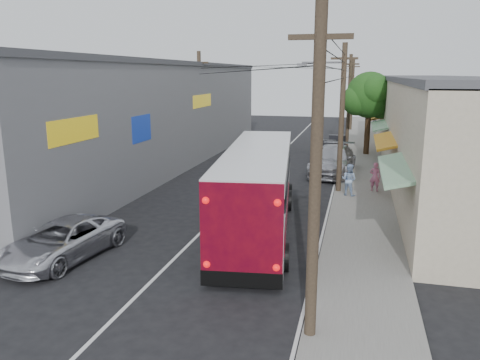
# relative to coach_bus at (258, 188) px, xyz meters

# --- Properties ---
(ground) EXTENTS (120.00, 120.00, 0.00)m
(ground) POSITION_rel_coach_bus_xyz_m (-2.18, -5.91, -1.79)
(ground) COLOR black
(ground) RESTS_ON ground
(sidewalk) EXTENTS (3.00, 80.00, 0.12)m
(sidewalk) POSITION_rel_coach_bus_xyz_m (4.32, 14.09, -1.73)
(sidewalk) COLOR slate
(sidewalk) RESTS_ON ground
(building_right) EXTENTS (7.09, 40.00, 6.25)m
(building_right) POSITION_rel_coach_bus_xyz_m (8.80, 16.09, 1.37)
(building_right) COLOR beige
(building_right) RESTS_ON ground
(building_left) EXTENTS (7.20, 36.00, 7.25)m
(building_left) POSITION_rel_coach_bus_xyz_m (-10.68, 12.09, 1.87)
(building_left) COLOR slate
(building_left) RESTS_ON ground
(utility_poles) EXTENTS (11.80, 45.28, 8.00)m
(utility_poles) POSITION_rel_coach_bus_xyz_m (0.94, 14.42, 2.34)
(utility_poles) COLOR #473828
(utility_poles) RESTS_ON ground
(street_tree) EXTENTS (4.40, 4.00, 6.60)m
(street_tree) POSITION_rel_coach_bus_xyz_m (4.69, 20.11, 2.89)
(street_tree) COLOR #3F2B19
(street_tree) RESTS_ON ground
(coach_bus) EXTENTS (4.00, 12.18, 3.45)m
(coach_bus) POSITION_rel_coach_bus_xyz_m (0.00, 0.00, 0.00)
(coach_bus) COLOR silver
(coach_bus) RESTS_ON ground
(jeepney) EXTENTS (2.89, 5.15, 1.36)m
(jeepney) POSITION_rel_coach_bus_xyz_m (-5.98, -4.91, -1.11)
(jeepney) COLOR silver
(jeepney) RESTS_ON ground
(parked_suv) EXTENTS (3.07, 6.45, 1.81)m
(parked_suv) POSITION_rel_coach_bus_xyz_m (2.42, 12.09, -0.88)
(parked_suv) COLOR #A1A1A9
(parked_suv) RESTS_ON ground
(parked_car_mid) EXTENTS (2.16, 4.66, 1.54)m
(parked_car_mid) POSITION_rel_coach_bus_xyz_m (1.62, 17.48, -1.01)
(parked_car_mid) COLOR #242429
(parked_car_mid) RESTS_ON ground
(parked_car_far) EXTENTS (1.60, 4.03, 1.31)m
(parked_car_far) POSITION_rel_coach_bus_xyz_m (2.21, 21.68, -1.13)
(parked_car_far) COLOR black
(parked_car_far) RESTS_ON ground
(pedestrian_near) EXTENTS (0.66, 0.51, 1.60)m
(pedestrian_near) POSITION_rel_coach_bus_xyz_m (4.94, 7.52, -0.87)
(pedestrian_near) COLOR pink
(pedestrian_near) RESTS_ON sidewalk
(pedestrian_far) EXTENTS (1.01, 0.91, 1.69)m
(pedestrian_far) POSITION_rel_coach_bus_xyz_m (3.58, 6.22, -0.82)
(pedestrian_far) COLOR #9CB9E3
(pedestrian_far) RESTS_ON sidewalk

